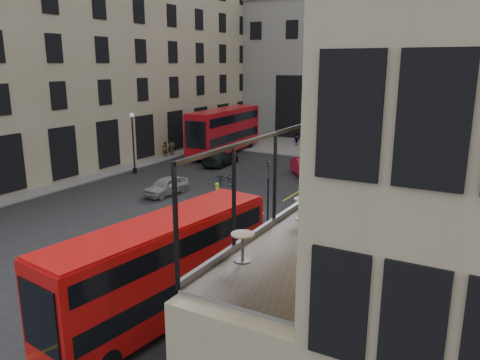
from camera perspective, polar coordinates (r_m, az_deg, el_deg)
The scene contains 31 objects.
ground at distance 19.15m, azimuth -10.31°, elevation -15.89°, with size 140.00×140.00×0.00m, color black.
host_building_main at distance 12.75m, azimuth 25.08°, elevation 5.08°, with size 7.26×11.40×15.10m.
host_frontage at distance 15.17m, azimuth 9.30°, elevation -14.63°, with size 3.00×11.00×4.50m, color #BAAB8C.
cafe_floor at distance 14.22m, azimuth 9.67°, elevation -6.47°, with size 3.00×10.00×0.10m, color slate.
building_left at distance 49.97m, azimuth -20.70°, elevation 15.37°, with size 14.60×50.60×22.00m.
gateway at distance 62.63m, azimuth 15.06°, elevation 13.51°, with size 35.00×10.60×18.00m.
pavement_far at distance 54.16m, azimuth 10.73°, elevation 3.79°, with size 40.00×12.00×0.12m, color slate.
pavement_left at distance 42.11m, azimuth -23.23°, elevation -0.03°, with size 8.00×48.00×0.12m, color slate.
traffic_light_near at distance 28.21m, azimuth 3.46°, elevation -0.46°, with size 0.16×0.20×3.80m.
traffic_light_far at distance 48.65m, azimuth -3.17°, elevation 5.70°, with size 0.16×0.20×3.80m.
street_lamp_a at distance 41.98m, azimuth -12.85°, elevation 3.98°, with size 0.36×0.36×5.33m.
street_lamp_b at distance 50.06m, azimuth 9.36°, elevation 5.73°, with size 0.36×0.36×5.33m.
bus_near at distance 17.88m, azimuth -9.31°, elevation -10.15°, with size 3.49×10.07×3.93m.
bus_far at distance 50.26m, azimuth -1.91°, elevation 6.27°, with size 3.51×12.12×4.77m.
car_a at distance 35.04m, azimuth -8.99°, elevation -0.70°, with size 1.56×3.88×1.32m, color #919498.
car_b at distance 40.48m, azimuth 7.98°, elevation 1.49°, with size 1.63×4.66×1.54m, color #B60B25.
car_c at distance 44.58m, azimuth -2.40°, elevation 2.66°, with size 1.92×4.72×1.37m, color black.
bicycle at distance 37.32m, azimuth -1.94°, elevation 0.10°, with size 0.65×1.85×0.97m, color gray.
cyclist at distance 32.07m, azimuth -2.74°, elevation -1.70°, with size 0.57×0.38×1.57m, color #BBF119.
pedestrian_a at distance 49.47m, azimuth -8.38°, elevation 3.99°, with size 0.93×0.73×1.92m, color gray.
pedestrian_b at distance 54.98m, azimuth 6.95°, elevation 4.85°, with size 1.01×0.58×1.57m, color gray.
pedestrian_c at distance 50.72m, azimuth 9.60°, elevation 4.20°, with size 1.14×0.48×1.95m, color gray.
pedestrian_d at distance 45.85m, azimuth 18.70°, elevation 2.61°, with size 0.95×0.62×1.95m, color gray.
pedestrian_e at distance 48.67m, azimuth -9.13°, elevation 3.65°, with size 0.61×0.40×1.67m, color gray.
cafe_table_near at distance 11.87m, azimuth 0.32°, elevation -7.67°, with size 0.60×0.60×0.75m.
cafe_table_mid at distance 15.09m, azimuth 7.66°, elevation -3.11°, with size 0.56×0.56×0.70m.
cafe_table_far at distance 16.99m, azimuth 10.14°, elevation -1.25°, with size 0.57×0.57×0.71m.
cafe_chair_a at distance 10.99m, azimuth 9.06°, elevation -11.19°, with size 0.41×0.41×0.77m.
cafe_chair_b at distance 13.89m, azimuth 12.48°, elevation -5.76°, with size 0.47×0.47×0.85m.
cafe_chair_c at distance 13.93m, azimuth 13.04°, elevation -5.60°, with size 0.56×0.56×0.94m.
cafe_chair_d at distance 17.36m, azimuth 15.96°, elevation -1.98°, with size 0.43×0.43×0.84m.
Camera 1 is at (10.85, -12.61, 9.49)m, focal length 35.00 mm.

